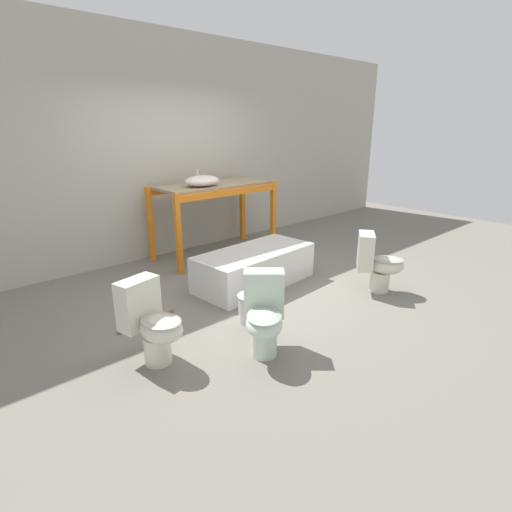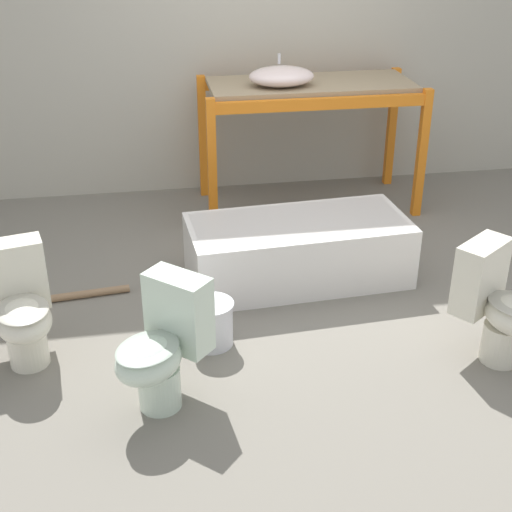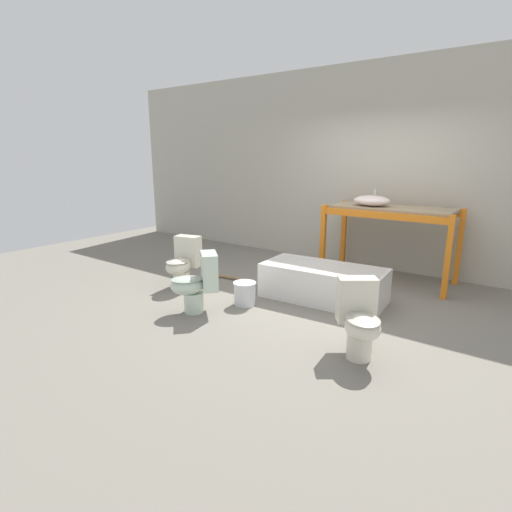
{
  "view_description": "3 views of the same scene",
  "coord_description": "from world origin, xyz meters",
  "px_view_note": "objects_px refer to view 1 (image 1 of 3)",
  "views": [
    {
      "loc": [
        -3.11,
        -3.53,
        1.92
      ],
      "look_at": [
        -0.57,
        -0.73,
        0.67
      ],
      "focal_mm": 28.0,
      "sensor_mm": 36.0,
      "label": 1
    },
    {
      "loc": [
        -1.0,
        -4.43,
        2.49
      ],
      "look_at": [
        -0.39,
        -0.76,
        0.58
      ],
      "focal_mm": 50.0,
      "sensor_mm": 36.0,
      "label": 2
    },
    {
      "loc": [
        2.2,
        -4.45,
        1.81
      ],
      "look_at": [
        -0.39,
        -0.91,
        0.69
      ],
      "focal_mm": 28.0,
      "sensor_mm": 36.0,
      "label": 3
    }
  ],
  "objects_px": {
    "bathtub_main": "(255,265)",
    "bucket_white": "(251,307)",
    "toilet_far": "(377,263)",
    "sink_basin": "(202,181)",
    "toilet_near": "(264,315)",
    "toilet_extra": "(152,322)"
  },
  "relations": [
    {
      "from": "toilet_far",
      "to": "sink_basin",
      "type": "bearing_deg",
      "value": 73.18
    },
    {
      "from": "bathtub_main",
      "to": "toilet_extra",
      "type": "height_order",
      "value": "toilet_extra"
    },
    {
      "from": "bucket_white",
      "to": "sink_basin",
      "type": "bearing_deg",
      "value": 67.55
    },
    {
      "from": "bathtub_main",
      "to": "toilet_far",
      "type": "bearing_deg",
      "value": -54.45
    },
    {
      "from": "sink_basin",
      "to": "toilet_far",
      "type": "height_order",
      "value": "sink_basin"
    },
    {
      "from": "sink_basin",
      "to": "bucket_white",
      "type": "relative_size",
      "value": 1.83
    },
    {
      "from": "toilet_far",
      "to": "toilet_extra",
      "type": "relative_size",
      "value": 1.0
    },
    {
      "from": "toilet_far",
      "to": "toilet_extra",
      "type": "bearing_deg",
      "value": 134.97
    },
    {
      "from": "toilet_far",
      "to": "bathtub_main",
      "type": "bearing_deg",
      "value": 93.31
    },
    {
      "from": "sink_basin",
      "to": "toilet_far",
      "type": "relative_size",
      "value": 0.74
    },
    {
      "from": "toilet_near",
      "to": "toilet_extra",
      "type": "relative_size",
      "value": 1.0
    },
    {
      "from": "toilet_near",
      "to": "bucket_white",
      "type": "distance_m",
      "value": 0.63
    },
    {
      "from": "toilet_near",
      "to": "bucket_white",
      "type": "relative_size",
      "value": 2.46
    },
    {
      "from": "bathtub_main",
      "to": "bucket_white",
      "type": "bearing_deg",
      "value": -137.65
    },
    {
      "from": "toilet_near",
      "to": "toilet_far",
      "type": "distance_m",
      "value": 1.95
    },
    {
      "from": "sink_basin",
      "to": "toilet_near",
      "type": "height_order",
      "value": "sink_basin"
    },
    {
      "from": "toilet_far",
      "to": "toilet_extra",
      "type": "xyz_separation_m",
      "value": [
        -2.73,
        0.43,
        0.0
      ]
    },
    {
      "from": "bathtub_main",
      "to": "bucket_white",
      "type": "relative_size",
      "value": 5.47
    },
    {
      "from": "bathtub_main",
      "to": "toilet_extra",
      "type": "bearing_deg",
      "value": -162.09
    },
    {
      "from": "sink_basin",
      "to": "bucket_white",
      "type": "bearing_deg",
      "value": -112.45
    },
    {
      "from": "sink_basin",
      "to": "bathtub_main",
      "type": "xyz_separation_m",
      "value": [
        -0.11,
        -1.23,
        -0.91
      ]
    },
    {
      "from": "bathtub_main",
      "to": "toilet_far",
      "type": "distance_m",
      "value": 1.48
    }
  ]
}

